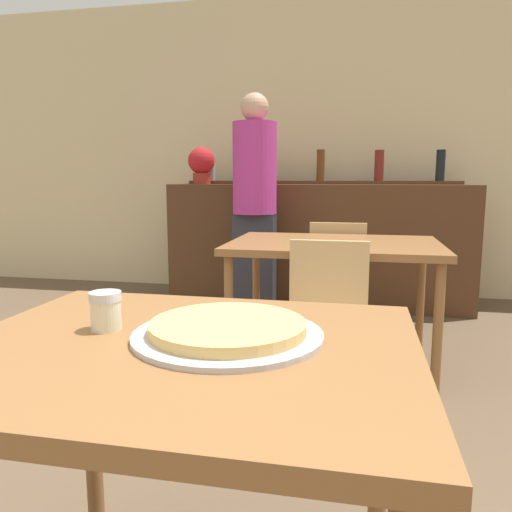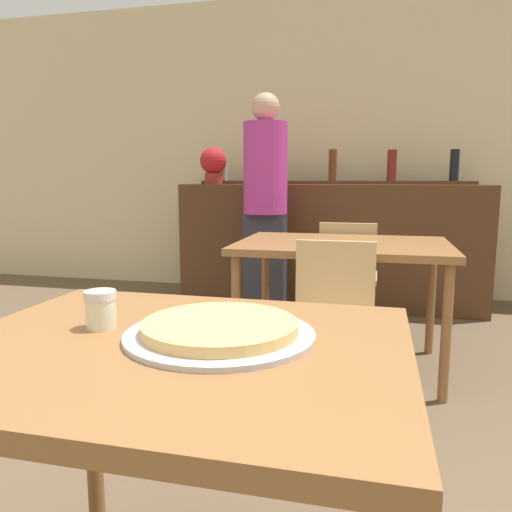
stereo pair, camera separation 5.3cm
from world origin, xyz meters
The scene contains 11 objects.
wall_back centered at (0.00, 3.96, 1.40)m, with size 8.00×0.05×2.80m.
dining_table_near centered at (0.00, 0.00, 0.68)m, with size 0.97×0.80×0.77m.
dining_table_far centered at (0.22, 1.95, 0.67)m, with size 1.19×0.85×0.75m.
bar_counter centered at (0.00, 3.46, 0.53)m, with size 2.60×0.56×1.06m.
bar_back_shelf centered at (0.01, 3.60, 1.12)m, with size 2.39×0.24×0.30m.
chair_far_side_front centered at (0.22, 1.35, 0.47)m, with size 0.40×0.40×0.81m.
chair_far_side_back centered at (0.22, 2.54, 0.47)m, with size 0.40×0.40×0.81m.
pizza_tray centered at (0.08, 0.05, 0.79)m, with size 0.41×0.41×0.04m.
cheese_shaker centered at (-0.20, 0.05, 0.82)m, with size 0.07×0.07×0.09m.
person_standing centered at (-0.45, 2.88, 0.95)m, with size 0.34×0.34×1.75m.
potted_plant centered at (-1.05, 3.41, 1.24)m, with size 0.24×0.24×0.33m.
Camera 2 is at (0.40, -0.93, 1.11)m, focal length 35.00 mm.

